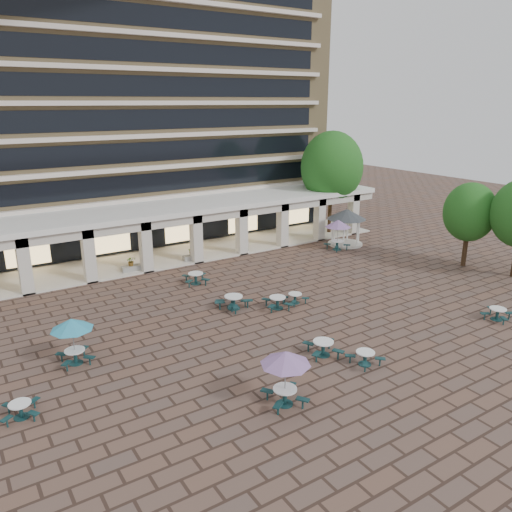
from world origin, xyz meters
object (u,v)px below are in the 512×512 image
object	(u,v)px
picnic_table_3	(497,313)
gazebo	(346,218)
picnic_table_2	(365,357)
planter_left	(131,266)
picnic_table_1	(323,347)
planter_right	(192,256)

from	to	relation	value
picnic_table_3	gazebo	distance (m)	17.54
picnic_table_2	planter_left	xyz separation A→B (m)	(-4.94, 19.75, 0.09)
picnic_table_2	picnic_table_1	bearing A→B (deg)	120.66
picnic_table_3	gazebo	world-z (taller)	gazebo
planter_left	picnic_table_1	bearing A→B (deg)	-78.00
picnic_table_1	planter_left	xyz separation A→B (m)	(-3.81, 17.91, 0.04)
picnic_table_3	gazebo	bearing A→B (deg)	62.88
picnic_table_1	planter_right	world-z (taller)	planter_right
picnic_table_1	gazebo	bearing A→B (deg)	63.08
picnic_table_1	picnic_table_3	world-z (taller)	picnic_table_1
picnic_table_2	planter_right	bearing A→B (deg)	88.59
picnic_table_1	picnic_table_3	size ratio (longest dim) A/B	1.12
picnic_table_2	picnic_table_3	distance (m)	10.40
picnic_table_3	planter_right	xyz separation A→B (m)	(-10.26, 20.15, 0.03)
planter_right	gazebo	bearing A→B (deg)	-12.59
picnic_table_1	picnic_table_2	bearing A→B (deg)	-39.77
picnic_table_3	planter_left	bearing A→B (deg)	111.86
planter_left	planter_right	bearing A→B (deg)	0.00
picnic_table_1	gazebo	size ratio (longest dim) A/B	0.61
gazebo	planter_right	size ratio (longest dim) A/B	2.33
picnic_table_1	gazebo	xyz separation A→B (m)	(15.06, 14.83, 1.97)
gazebo	planter_left	bearing A→B (deg)	170.73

